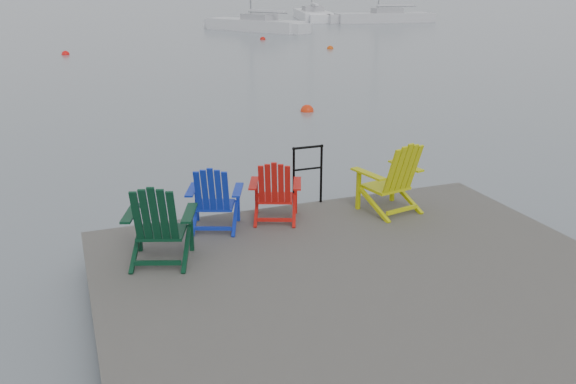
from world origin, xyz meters
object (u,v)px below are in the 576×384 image
object	(u,v)px
chair_red	(275,190)
buoy_d	(263,40)
buoy_c	(330,49)
chair_green	(159,222)
sailboat_near	(255,26)
handrail	(308,169)
chair_blue	(214,197)
sailboat_far	(383,18)
buoy_b	(66,55)
chair_yellow	(392,177)
sailboat_mid	(312,15)
buoy_a	(307,111)

from	to	relation	value
chair_red	buoy_d	world-z (taller)	chair_red
buoy_c	chair_green	bearing A→B (deg)	-118.41
sailboat_near	buoy_c	bearing A→B (deg)	-120.37
chair_green	handrail	bearing A→B (deg)	46.89
chair_blue	buoy_d	xyz separation A→B (m)	(10.78, 30.54, -0.96)
sailboat_far	buoy_b	size ratio (longest dim) A/B	28.93
chair_yellow	buoy_b	xyz separation A→B (m)	(-3.83, 26.60, -1.03)
sailboat_mid	buoy_d	world-z (taller)	sailboat_mid
handrail	sailboat_near	xyz separation A→B (m)	(10.95, 36.95, -0.69)
buoy_b	buoy_d	bearing A→B (deg)	19.21
sailboat_mid	buoy_a	distance (m)	42.79
chair_blue	buoy_a	world-z (taller)	chair_blue
chair_blue	sailboat_near	bearing A→B (deg)	93.07
buoy_c	sailboat_mid	bearing A→B (deg)	69.50
chair_green	buoy_a	world-z (taller)	chair_green
sailboat_near	buoy_b	world-z (taller)	sailboat_near
buoy_d	buoy_c	bearing A→B (deg)	-74.57
chair_red	chair_yellow	world-z (taller)	chair_yellow
chair_blue	buoy_d	bearing A→B (deg)	92.08
sailboat_near	chair_yellow	bearing A→B (deg)	-135.53
chair_yellow	sailboat_mid	bearing A→B (deg)	56.62
handrail	sailboat_far	distance (m)	48.36
handrail	sailboat_far	bearing A→B (deg)	59.74
chair_green	sailboat_near	bearing A→B (deg)	90.21
chair_yellow	buoy_b	bearing A→B (deg)	86.27
chair_yellow	sailboat_far	size ratio (longest dim) A/B	0.09
handrail	chair_red	bearing A→B (deg)	-145.67
handrail	chair_blue	size ratio (longest dim) A/B	0.99
buoy_b	chair_green	bearing A→B (deg)	-89.10
handrail	sailboat_near	bearing A→B (deg)	73.49
chair_yellow	sailboat_mid	size ratio (longest dim) A/B	0.08
chair_yellow	buoy_b	distance (m)	26.90
handrail	buoy_b	bearing A→B (deg)	96.21
chair_red	buoy_a	distance (m)	9.89
handrail	buoy_d	size ratio (longest dim) A/B	2.49
sailboat_mid	buoy_b	xyz separation A→B (m)	(-22.94, -22.00, -0.35)
sailboat_near	buoy_a	world-z (taller)	sailboat_near
sailboat_mid	buoy_d	xyz separation A→B (m)	(-10.87, -17.80, -0.35)
chair_red	sailboat_mid	xyz separation A→B (m)	(20.80, 48.34, -0.60)
chair_yellow	buoy_a	size ratio (longest dim) A/B	2.68
sailboat_far	buoy_d	xyz separation A→B (m)	(-15.12, -11.68, -0.36)
chair_blue	chair_green	bearing A→B (deg)	-116.14
sailboat_near	sailboat_far	world-z (taller)	sailboat_far
chair_red	sailboat_far	world-z (taller)	sailboat_far
chair_red	sailboat_near	xyz separation A→B (m)	(11.62, 37.41, -0.60)
chair_blue	buoy_c	size ratio (longest dim) A/B	2.48
chair_blue	buoy_b	bearing A→B (deg)	114.31
sailboat_near	buoy_b	size ratio (longest dim) A/B	28.15
sailboat_mid	buoy_c	size ratio (longest dim) A/B	36.42
chair_green	chair_red	bearing A→B (deg)	43.91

